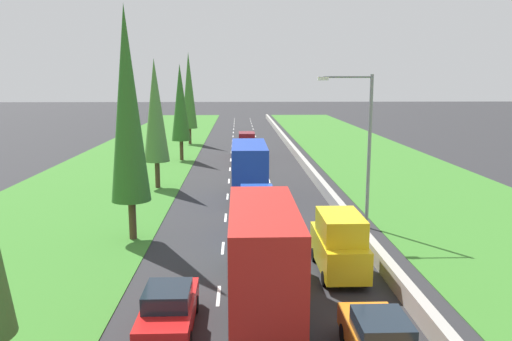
{
  "coord_description": "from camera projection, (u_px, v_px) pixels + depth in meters",
  "views": [
    {
      "loc": [
        -0.9,
        1.38,
        8.66
      ],
      "look_at": [
        0.67,
        46.9,
        0.59
      ],
      "focal_mm": 35.83,
      "sensor_mm": 36.0,
      "label": 1
    }
  ],
  "objects": [
    {
      "name": "red_box_truck_centre_lane",
      "position": [
        262.0,
        252.0,
        19.53
      ],
      "size": [
        2.46,
        9.4,
        4.18
      ],
      "color": "black",
      "rests_on": "ground"
    },
    {
      "name": "ground_plane",
      "position": [
        246.0,
        156.0,
        59.23
      ],
      "size": [
        300.0,
        300.0,
        0.0
      ],
      "primitive_type": "plane",
      "color": "#28282B",
      "rests_on": "ground"
    },
    {
      "name": "poplar_tree_third",
      "position": [
        155.0,
        111.0,
        40.56
      ],
      "size": [
        2.06,
        2.06,
        10.38
      ],
      "color": "#4C3823",
      "rests_on": "ground"
    },
    {
      "name": "yellow_van_right_lane",
      "position": [
        339.0,
        244.0,
        23.01
      ],
      "size": [
        1.96,
        4.9,
        2.82
      ],
      "color": "yellow",
      "rests_on": "ground"
    },
    {
      "name": "poplar_tree_fourth",
      "position": [
        180.0,
        103.0,
        54.83
      ],
      "size": [
        2.06,
        2.06,
        10.42
      ],
      "color": "#4C3823",
      "rests_on": "ground"
    },
    {
      "name": "silver_sedan_centre_lane",
      "position": [
        247.0,
        142.0,
        65.84
      ],
      "size": [
        1.82,
        4.5,
        1.64
      ],
      "color": "silver",
      "rests_on": "ground"
    },
    {
      "name": "poplar_tree_fifth",
      "position": [
        189.0,
        91.0,
        68.92
      ],
      "size": [
        2.11,
        2.11,
        12.4
      ],
      "color": "#4C3823",
      "rests_on": "ground"
    },
    {
      "name": "grey_sedan_centre_lane",
      "position": [
        249.0,
        168.0,
        46.12
      ],
      "size": [
        1.82,
        4.5,
        1.64
      ],
      "color": "slate",
      "rests_on": "ground"
    },
    {
      "name": "blue_box_truck_centre_lane",
      "position": [
        249.0,
        169.0,
        37.61
      ],
      "size": [
        2.46,
        9.4,
        4.18
      ],
      "color": "black",
      "rests_on": "ground"
    },
    {
      "name": "blue_van_centre_lane",
      "position": [
        257.0,
        214.0,
        28.17
      ],
      "size": [
        1.96,
        4.9,
        2.82
      ],
      "color": "#1E47B7",
      "rests_on": "ground"
    },
    {
      "name": "lane_markings",
      "position": [
        246.0,
        156.0,
        59.22
      ],
      "size": [
        3.64,
        116.0,
        0.01
      ],
      "color": "white",
      "rests_on": "ground"
    },
    {
      "name": "grass_verge_left",
      "position": [
        137.0,
        156.0,
        58.79
      ],
      "size": [
        14.0,
        140.0,
        0.04
      ],
      "primitive_type": "cube",
      "color": "#387528",
      "rests_on": "ground"
    },
    {
      "name": "maroon_van_centre_lane",
      "position": [
        247.0,
        145.0,
        58.24
      ],
      "size": [
        1.96,
        4.9,
        2.82
      ],
      "color": "maroon",
      "rests_on": "ground"
    },
    {
      "name": "poplar_tree_second",
      "position": [
        128.0,
        106.0,
        26.93
      ],
      "size": [
        2.11,
        2.11,
        12.58
      ],
      "color": "#4C3823",
      "rests_on": "ground"
    },
    {
      "name": "street_light_mast",
      "position": [
        364.0,
        140.0,
        29.55
      ],
      "size": [
        3.2,
        0.28,
        9.0
      ],
      "color": "gray",
      "rests_on": "ground"
    },
    {
      "name": "median_barrier",
      "position": [
        295.0,
        152.0,
        59.35
      ],
      "size": [
        0.44,
        120.0,
        0.85
      ],
      "primitive_type": "cube",
      "color": "#9E9B93",
      "rests_on": "ground"
    },
    {
      "name": "orange_sedan_right_lane",
      "position": [
        380.0,
        341.0,
        15.58
      ],
      "size": [
        1.82,
        4.5,
        1.64
      ],
      "color": "orange",
      "rests_on": "ground"
    },
    {
      "name": "grass_verge_right",
      "position": [
        369.0,
        155.0,
        59.71
      ],
      "size": [
        14.0,
        140.0,
        0.04
      ],
      "primitive_type": "cube",
      "color": "#387528",
      "rests_on": "ground"
    },
    {
      "name": "red_sedan_left_lane",
      "position": [
        169.0,
        309.0,
        17.78
      ],
      "size": [
        1.82,
        4.5,
        1.64
      ],
      "color": "red",
      "rests_on": "ground"
    },
    {
      "name": "maroon_sedan_centre_lane",
      "position": [
        245.0,
        158.0,
        52.32
      ],
      "size": [
        1.82,
        4.5,
        1.64
      ],
      "color": "maroon",
      "rests_on": "ground"
    }
  ]
}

